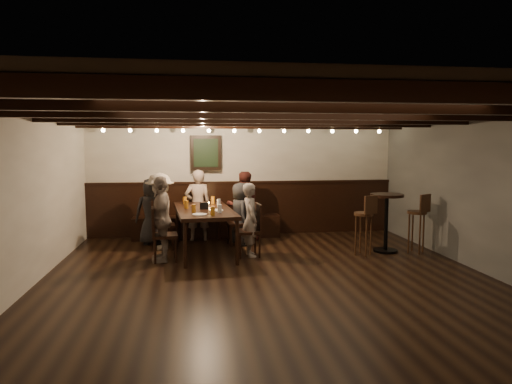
{
  "coord_description": "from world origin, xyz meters",
  "views": [
    {
      "loc": [
        -1.06,
        -6.16,
        1.93
      ],
      "look_at": [
        -0.03,
        1.3,
        1.14
      ],
      "focal_mm": 32.0,
      "sensor_mm": 36.0,
      "label": 1
    }
  ],
  "objects": [
    {
      "name": "pint_d",
      "position": [
        -0.61,
        2.12,
        0.86
      ],
      "size": [
        0.07,
        0.07,
        0.14
      ],
      "primitive_type": "cylinder",
      "color": "silver",
      "rests_on": "dining_table"
    },
    {
      "name": "chair_right_near",
      "position": [
        -0.21,
        2.41,
        0.27
      ],
      "size": [
        0.44,
        0.44,
        0.88
      ],
      "rotation": [
        0.0,
        0.0,
        1.66
      ],
      "color": "black",
      "rests_on": "floor"
    },
    {
      "name": "person_right_far",
      "position": [
        -0.1,
        1.52,
        0.63
      ],
      "size": [
        0.35,
        0.49,
        1.27
      ],
      "primitive_type": "imported",
      "rotation": [
        0.0,
        0.0,
        1.66
      ],
      "color": "gray",
      "rests_on": "floor"
    },
    {
      "name": "person_bench_left",
      "position": [
        -1.87,
        2.71,
        0.64
      ],
      "size": [
        0.66,
        0.47,
        1.29
      ],
      "primitive_type": "imported",
      "rotation": [
        0.0,
        0.0,
        3.23
      ],
      "color": "black",
      "rests_on": "floor"
    },
    {
      "name": "person_bench_centre",
      "position": [
        -0.98,
        2.94,
        0.71
      ],
      "size": [
        0.55,
        0.39,
        1.43
      ],
      "primitive_type": "imported",
      "rotation": [
        0.0,
        0.0,
        3.23
      ],
      "color": "gray",
      "rests_on": "floor"
    },
    {
      "name": "person_left_far",
      "position": [
        -1.59,
        1.38,
        0.71
      ],
      "size": [
        0.42,
        0.86,
        1.41
      ],
      "primitive_type": "imported",
      "rotation": [
        0.0,
        0.0,
        -1.48
      ],
      "color": "gray",
      "rests_on": "floor"
    },
    {
      "name": "candle",
      "position": [
        -0.8,
        2.2,
        0.81
      ],
      "size": [
        0.05,
        0.05,
        0.05
      ],
      "primitive_type": "cylinder",
      "color": "beige",
      "rests_on": "dining_table"
    },
    {
      "name": "high_top_table",
      "position": [
        2.35,
        1.51,
        0.69
      ],
      "size": [
        0.59,
        0.59,
        1.05
      ],
      "color": "black",
      "rests_on": "floor"
    },
    {
      "name": "pint_e",
      "position": [
        -1.06,
        1.43,
        0.86
      ],
      "size": [
        0.07,
        0.07,
        0.14
      ],
      "primitive_type": "cylinder",
      "color": "#BF7219",
      "rests_on": "dining_table"
    },
    {
      "name": "condiment_caddy",
      "position": [
        -0.88,
        1.85,
        0.85
      ],
      "size": [
        0.15,
        0.1,
        0.12
      ],
      "primitive_type": "cube",
      "color": "black",
      "rests_on": "dining_table"
    },
    {
      "name": "pint_a",
      "position": [
        -1.23,
        2.57,
        0.86
      ],
      "size": [
        0.07,
        0.07,
        0.14
      ],
      "primitive_type": "cylinder",
      "color": "#BF7219",
      "rests_on": "dining_table"
    },
    {
      "name": "pint_g",
      "position": [
        -0.76,
        1.1,
        0.86
      ],
      "size": [
        0.07,
        0.07,
        0.14
      ],
      "primitive_type": "cylinder",
      "color": "#BF7219",
      "rests_on": "dining_table"
    },
    {
      "name": "chair_left_near",
      "position": [
        -1.64,
        2.28,
        0.28
      ],
      "size": [
        0.45,
        0.45,
        0.91
      ],
      "rotation": [
        0.0,
        0.0,
        -1.48
      ],
      "color": "black",
      "rests_on": "floor"
    },
    {
      "name": "person_right_near",
      "position": [
        -0.18,
        2.41,
        0.6
      ],
      "size": [
        0.44,
        0.62,
        1.2
      ],
      "primitive_type": "imported",
      "rotation": [
        0.0,
        0.0,
        1.66
      ],
      "color": "#28282A",
      "rests_on": "floor"
    },
    {
      "name": "person_left_near",
      "position": [
        -1.68,
        2.27,
        0.7
      ],
      "size": [
        0.61,
        0.95,
        1.41
      ],
      "primitive_type": "imported",
      "rotation": [
        0.0,
        0.0,
        -1.48
      ],
      "color": "#A3988A",
      "rests_on": "floor"
    },
    {
      "name": "plate_near",
      "position": [
        -0.97,
        1.18,
        0.8
      ],
      "size": [
        0.24,
        0.24,
        0.01
      ],
      "primitive_type": "cylinder",
      "color": "white",
      "rests_on": "dining_table"
    },
    {
      "name": "pint_c",
      "position": [
        -1.19,
        1.97,
        0.86
      ],
      "size": [
        0.07,
        0.07,
        0.14
      ],
      "primitive_type": "cylinder",
      "color": "#BF7219",
      "rests_on": "dining_table"
    },
    {
      "name": "room",
      "position": [
        -0.29,
        2.21,
        1.07
      ],
      "size": [
        7.0,
        7.0,
        7.0
      ],
      "color": "black",
      "rests_on": "ground"
    },
    {
      "name": "bar_stool_right",
      "position": [
        2.85,
        1.35,
        0.39
      ],
      "size": [
        0.38,
        0.39,
        1.06
      ],
      "rotation": [
        0.0,
        0.0,
        0.52
      ],
      "color": "#362111",
      "rests_on": "floor"
    },
    {
      "name": "pint_f",
      "position": [
        -0.64,
        1.37,
        0.86
      ],
      "size": [
        0.07,
        0.07,
        0.14
      ],
      "primitive_type": "cylinder",
      "color": "silver",
      "rests_on": "dining_table"
    },
    {
      "name": "chair_right_far",
      "position": [
        -0.13,
        1.51,
        0.28
      ],
      "size": [
        0.45,
        0.45,
        0.91
      ],
      "rotation": [
        0.0,
        0.0,
        1.66
      ],
      "color": "black",
      "rests_on": "floor"
    },
    {
      "name": "bar_stool_left",
      "position": [
        1.85,
        1.3,
        0.39
      ],
      "size": [
        0.37,
        0.39,
        1.06
      ],
      "rotation": [
        0.0,
        0.0,
        0.44
      ],
      "color": "#362111",
      "rests_on": "floor"
    },
    {
      "name": "chair_left_far",
      "position": [
        -1.56,
        1.38,
        0.27
      ],
      "size": [
        0.45,
        0.45,
        0.9
      ],
      "rotation": [
        0.0,
        0.0,
        -1.48
      ],
      "color": "black",
      "rests_on": "floor"
    },
    {
      "name": "person_bench_right",
      "position": [
        -0.07,
        2.87,
        0.69
      ],
      "size": [
        0.72,
        0.58,
        1.39
      ],
      "primitive_type": "imported",
      "rotation": [
        0.0,
        0.0,
        3.23
      ],
      "color": "#4F201B",
      "rests_on": "floor"
    },
    {
      "name": "dining_table",
      "position": [
        -0.89,
        1.89,
        0.72
      ],
      "size": [
        1.14,
        2.18,
        0.79
      ],
      "rotation": [
        0.0,
        0.0,
        0.09
      ],
      "color": "black",
      "rests_on": "floor"
    },
    {
      "name": "plate_far",
      "position": [
        -0.68,
        1.61,
        0.8
      ],
      "size": [
        0.24,
        0.24,
        0.01
      ],
      "primitive_type": "cylinder",
      "color": "white",
      "rests_on": "dining_table"
    },
    {
      "name": "pint_b",
      "position": [
        -0.7,
        2.57,
        0.86
      ],
      "size": [
        0.07,
        0.07,
        0.14
      ],
      "primitive_type": "cylinder",
      "color": "#BF7219",
      "rests_on": "dining_table"
    }
  ]
}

